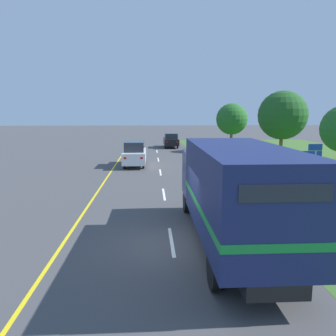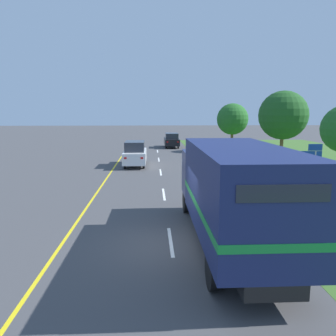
{
  "view_description": "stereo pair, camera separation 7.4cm",
  "coord_description": "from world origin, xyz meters",
  "px_view_note": "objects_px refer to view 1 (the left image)",
  "views": [
    {
      "loc": [
        -0.68,
        -10.42,
        4.41
      ],
      "look_at": [
        0.3,
        8.33,
        1.2
      ],
      "focal_mm": 35.0,
      "sensor_mm": 36.0,
      "label": 1
    },
    {
      "loc": [
        -0.61,
        -10.42,
        4.41
      ],
      "look_at": [
        0.3,
        8.33,
        1.2
      ],
      "focal_mm": 35.0,
      "sensor_mm": 36.0,
      "label": 2
    }
  ],
  "objects_px": {
    "lead_car_black_ahead": "(171,140)",
    "roadside_tree_mid": "(283,115)",
    "horse_trailer_truck": "(233,190)",
    "roadside_tree_far": "(232,119)",
    "highway_sign": "(300,167)",
    "lead_car_white": "(135,154)"
  },
  "relations": [
    {
      "from": "lead_car_black_ahead",
      "to": "roadside_tree_mid",
      "type": "bearing_deg",
      "value": -55.07
    },
    {
      "from": "horse_trailer_truck",
      "to": "roadside_tree_far",
      "type": "distance_m",
      "value": 27.28
    },
    {
      "from": "horse_trailer_truck",
      "to": "highway_sign",
      "type": "bearing_deg",
      "value": 48.18
    },
    {
      "from": "roadside_tree_mid",
      "to": "lead_car_black_ahead",
      "type": "bearing_deg",
      "value": 124.93
    },
    {
      "from": "horse_trailer_truck",
      "to": "roadside_tree_mid",
      "type": "distance_m",
      "value": 20.42
    },
    {
      "from": "lead_car_black_ahead",
      "to": "highway_sign",
      "type": "relative_size",
      "value": 1.52
    },
    {
      "from": "horse_trailer_truck",
      "to": "roadside_tree_mid",
      "type": "height_order",
      "value": "roadside_tree_mid"
    },
    {
      "from": "horse_trailer_truck",
      "to": "highway_sign",
      "type": "xyz_separation_m",
      "value": [
        4.62,
        5.16,
        -0.15
      ]
    },
    {
      "from": "horse_trailer_truck",
      "to": "lead_car_black_ahead",
      "type": "bearing_deg",
      "value": 90.2
    },
    {
      "from": "lead_car_black_ahead",
      "to": "highway_sign",
      "type": "bearing_deg",
      "value": -79.7
    },
    {
      "from": "lead_car_black_ahead",
      "to": "roadside_tree_far",
      "type": "distance_m",
      "value": 8.5
    },
    {
      "from": "roadside_tree_mid",
      "to": "roadside_tree_far",
      "type": "height_order",
      "value": "roadside_tree_mid"
    },
    {
      "from": "lead_car_white",
      "to": "highway_sign",
      "type": "xyz_separation_m",
      "value": [
        8.6,
        -11.7,
        0.76
      ]
    },
    {
      "from": "horse_trailer_truck",
      "to": "roadside_tree_mid",
      "type": "xyz_separation_m",
      "value": [
        8.9,
        18.25,
        2.2
      ]
    },
    {
      "from": "lead_car_black_ahead",
      "to": "highway_sign",
      "type": "distance_m",
      "value": 26.42
    },
    {
      "from": "lead_car_black_ahead",
      "to": "roadside_tree_mid",
      "type": "xyz_separation_m",
      "value": [
        9.01,
        -12.9,
        3.21
      ]
    },
    {
      "from": "highway_sign",
      "to": "roadside_tree_far",
      "type": "xyz_separation_m",
      "value": [
        1.83,
        21.3,
        1.84
      ]
    },
    {
      "from": "lead_car_white",
      "to": "highway_sign",
      "type": "bearing_deg",
      "value": -53.68
    },
    {
      "from": "lead_car_black_ahead",
      "to": "roadside_tree_far",
      "type": "xyz_separation_m",
      "value": [
        6.56,
        -4.69,
        2.71
      ]
    },
    {
      "from": "horse_trailer_truck",
      "to": "lead_car_white",
      "type": "bearing_deg",
      "value": 103.3
    },
    {
      "from": "lead_car_black_ahead",
      "to": "roadside_tree_mid",
      "type": "height_order",
      "value": "roadside_tree_mid"
    },
    {
      "from": "roadside_tree_far",
      "to": "roadside_tree_mid",
      "type": "bearing_deg",
      "value": -73.38
    }
  ]
}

